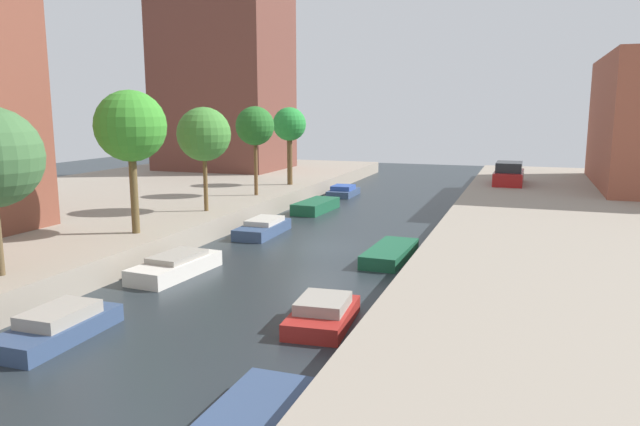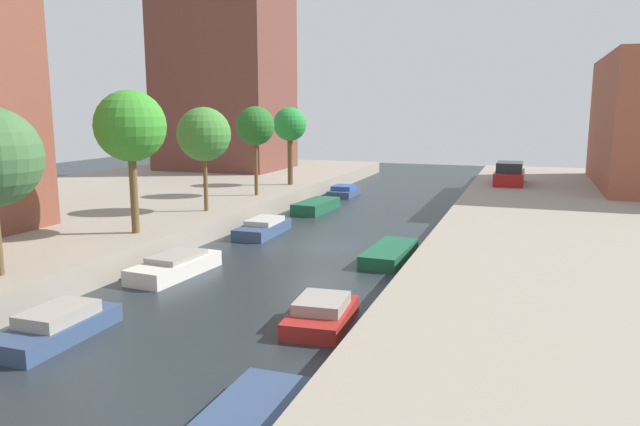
{
  "view_description": "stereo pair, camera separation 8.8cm",
  "coord_description": "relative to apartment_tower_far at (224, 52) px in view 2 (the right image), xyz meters",
  "views": [
    {
      "loc": [
        8.61,
        -24.09,
        6.08
      ],
      "look_at": [
        -1.19,
        3.92,
        0.86
      ],
      "focal_mm": 33.27,
      "sensor_mm": 36.0,
      "label": 1
    },
    {
      "loc": [
        8.69,
        -24.06,
        6.08
      ],
      "look_at": [
        -1.19,
        3.92,
        0.86
      ],
      "focal_mm": 33.27,
      "sensor_mm": 36.0,
      "label": 2
    }
  ],
  "objects": [
    {
      "name": "ground_plane",
      "position": [
        16.0,
        -21.63,
        -10.76
      ],
      "size": [
        84.0,
        84.0,
        0.0
      ],
      "primitive_type": "plane",
      "color": "#232B30"
    },
    {
      "name": "quay_left",
      "position": [
        1.0,
        -21.63,
        -10.26
      ],
      "size": [
        20.0,
        64.0,
        1.0
      ],
      "primitive_type": "cube",
      "color": "gray",
      "rests_on": "ground_plane"
    },
    {
      "name": "apartment_tower_far",
      "position": [
        0.0,
        0.0,
        0.0
      ],
      "size": [
        10.0,
        8.05,
        19.51
      ],
      "primitive_type": "cube",
      "color": "brown",
      "rests_on": "quay_left"
    },
    {
      "name": "street_tree_2",
      "position": [
        9.44,
        -25.5,
        -5.4
      ],
      "size": [
        2.88,
        2.88,
        5.84
      ],
      "color": "brown",
      "rests_on": "quay_left"
    },
    {
      "name": "street_tree_3",
      "position": [
        9.44,
        -19.77,
        -5.93
      ],
      "size": [
        2.67,
        2.67,
        5.18
      ],
      "color": "brown",
      "rests_on": "quay_left"
    },
    {
      "name": "street_tree_4",
      "position": [
        9.44,
        -13.91,
        -5.69
      ],
      "size": [
        2.28,
        2.28,
        5.24
      ],
      "color": "brown",
      "rests_on": "quay_left"
    },
    {
      "name": "street_tree_5",
      "position": [
        9.44,
        -8.57,
        -5.77
      ],
      "size": [
        2.24,
        2.24,
        5.19
      ],
      "color": "brown",
      "rests_on": "quay_left"
    },
    {
      "name": "parked_car",
      "position": [
        23.48,
        -3.31,
        -9.12
      ],
      "size": [
        1.93,
        4.68,
        1.52
      ],
      "color": "maroon",
      "rests_on": "quay_right"
    },
    {
      "name": "moored_boat_left_1",
      "position": [
        13.05,
        -33.84,
        -10.4
      ],
      "size": [
        1.54,
        3.61,
        0.85
      ],
      "color": "#33476B",
      "rests_on": "ground_plane"
    },
    {
      "name": "moored_boat_left_2",
      "position": [
        12.54,
        -27.42,
        -10.41
      ],
      "size": [
        1.83,
        4.03,
        0.78
      ],
      "color": "beige",
      "rests_on": "ground_plane"
    },
    {
      "name": "moored_boat_left_3",
      "position": [
        12.58,
        -19.8,
        -10.42
      ],
      "size": [
        1.61,
        3.84,
        0.77
      ],
      "color": "#33476B",
      "rests_on": "ground_plane"
    },
    {
      "name": "moored_boat_left_4",
      "position": [
        12.78,
        -12.69,
        -10.43
      ],
      "size": [
        1.8,
        4.06,
        0.65
      ],
      "color": "#195638",
      "rests_on": "ground_plane"
    },
    {
      "name": "moored_boat_left_5",
      "position": [
        12.45,
        -5.96,
        -10.44
      ],
      "size": [
        1.66,
        3.19,
        0.76
      ],
      "color": "#33476B",
      "rests_on": "ground_plane"
    },
    {
      "name": "moored_boat_right_1",
      "position": [
        19.94,
        -36.48,
        -10.52
      ],
      "size": [
        1.58,
        3.68,
        0.46
      ],
      "color": "#33476B",
      "rests_on": "ground_plane"
    },
    {
      "name": "moored_boat_right_2",
      "position": [
        19.37,
        -30.49,
        -10.42
      ],
      "size": [
        1.82,
        3.16,
        0.8
      ],
      "color": "maroon",
      "rests_on": "ground_plane"
    },
    {
      "name": "moored_boat_right_3",
      "position": [
        19.54,
        -22.55,
        -10.49
      ],
      "size": [
        1.63,
        4.14,
        0.53
      ],
      "color": "#195638",
      "rests_on": "ground_plane"
    }
  ]
}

